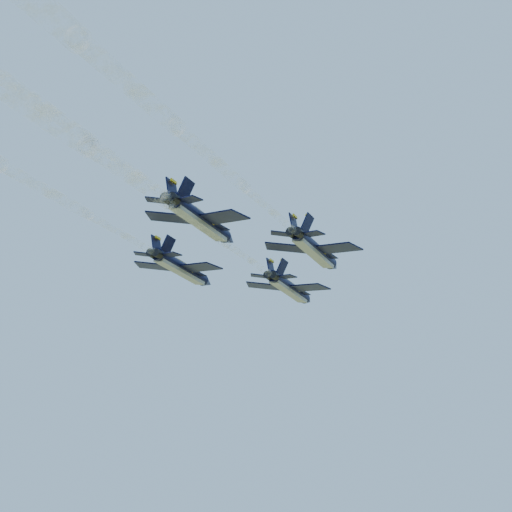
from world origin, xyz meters
The scene contains 6 objects.
jet_lead centered at (-4.61, 10.24, 100.37)m, with size 12.18×16.12×3.71m.
jet_left centered at (-12.05, -4.72, 100.37)m, with size 12.18×16.12×3.71m.
jet_right centered at (5.81, -1.33, 100.37)m, with size 12.18×16.12×3.71m.
jet_slot centered at (-0.10, -16.49, 100.37)m, with size 12.18×16.12×3.71m.
smoke_trail_lead centered at (2.63, -32.53, 100.40)m, with size 10.91×55.39×2.24m.
smoke_trail_right centered at (13.05, -44.10, 100.40)m, with size 10.91×55.39×2.24m.
Camera 1 is at (48.46, -80.00, 67.14)m, focal length 55.00 mm.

